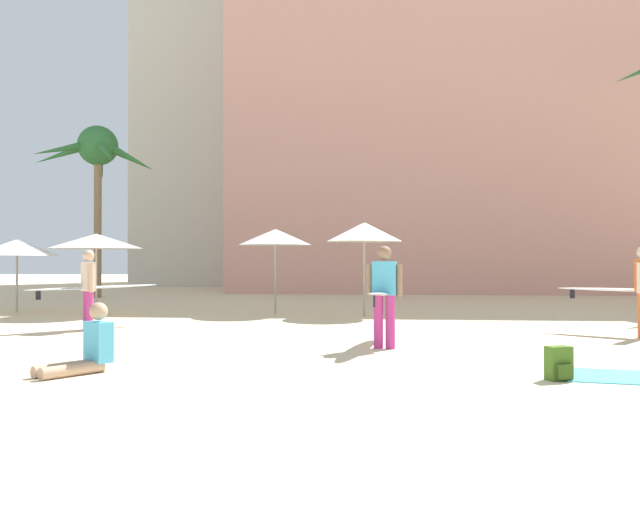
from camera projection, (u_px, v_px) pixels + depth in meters
ground at (337, 433)px, 5.44m from camera, size 120.00×120.00×0.00m
hotel_pink at (480, 109)px, 32.73m from camera, size 24.27×11.10×18.64m
hotel_tower_gray at (289, 56)px, 41.30m from camera, size 16.97×11.77×29.63m
palm_tree_left at (98, 155)px, 25.32m from camera, size 5.06×4.54×6.86m
cafe_umbrella_0 at (96, 241)px, 17.20m from camera, size 2.47×2.47×2.21m
cafe_umbrella_1 at (275, 237)px, 17.53m from camera, size 2.04×2.04×2.35m
cafe_umbrella_2 at (364, 232)px, 16.82m from camera, size 2.02×2.02×2.50m
cafe_umbrella_4 at (17, 247)px, 18.16m from camera, size 2.31×2.31×2.10m
beach_towel at (639, 377)px, 7.99m from camera, size 1.96×1.36×0.01m
backpack at (559, 364)px, 7.84m from camera, size 0.34×0.31×0.42m
person_far_right at (91, 287)px, 13.56m from camera, size 2.35×2.26×1.71m
person_near_left at (384, 293)px, 10.77m from camera, size 0.75×2.66×1.73m
person_mid_center at (87, 349)px, 8.38m from camera, size 0.86×0.99×0.92m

